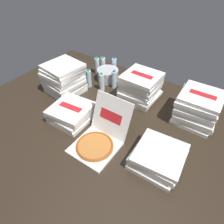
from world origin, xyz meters
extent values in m
cube|color=#2D2319|center=(0.00, 0.00, -0.01)|extent=(3.20, 2.40, 0.02)
cube|color=white|center=(0.10, -0.29, 0.01)|extent=(0.40, 0.40, 0.02)
cylinder|color=#B77033|center=(0.10, -0.29, 0.03)|extent=(0.36, 0.36, 0.02)
torus|color=#9C501E|center=(0.10, -0.29, 0.04)|extent=(0.35, 0.35, 0.02)
cube|color=white|center=(0.10, -0.02, 0.21)|extent=(0.40, 0.16, 0.38)
cube|color=red|center=(0.10, -0.03, 0.21)|extent=(0.24, 0.04, 0.09)
cube|color=white|center=(-0.79, 0.23, 0.02)|extent=(0.45, 0.45, 0.04)
cube|color=white|center=(-0.78, 0.24, 0.06)|extent=(0.43, 0.43, 0.04)
cube|color=white|center=(-0.79, 0.23, 0.11)|extent=(0.44, 0.44, 0.04)
cube|color=white|center=(-0.78, 0.22, 0.15)|extent=(0.44, 0.44, 0.04)
cube|color=red|center=(-0.78, 0.22, 0.17)|extent=(0.27, 0.10, 0.00)
cube|color=white|center=(-0.79, 0.23, 0.19)|extent=(0.45, 0.45, 0.04)
cube|color=white|center=(-0.79, 0.22, 0.23)|extent=(0.42, 0.42, 0.04)
cube|color=red|center=(-0.79, 0.22, 0.25)|extent=(0.26, 0.09, 0.00)
cube|color=white|center=(-0.79, 0.22, 0.27)|extent=(0.41, 0.41, 0.04)
cube|color=red|center=(-0.79, 0.22, 0.30)|extent=(0.26, 0.08, 0.00)
cube|color=white|center=(-0.78, 0.23, 0.32)|extent=(0.43, 0.43, 0.04)
cube|color=red|center=(-0.78, 0.23, 0.34)|extent=(0.26, 0.09, 0.00)
cube|color=white|center=(-0.78, 0.24, 0.36)|extent=(0.45, 0.45, 0.04)
cube|color=white|center=(0.75, 0.63, 0.02)|extent=(0.40, 0.40, 0.04)
cube|color=red|center=(0.75, 0.63, 0.04)|extent=(0.26, 0.07, 0.00)
cube|color=white|center=(0.76, 0.64, 0.06)|extent=(0.44, 0.44, 0.04)
cube|color=white|center=(0.76, 0.63, 0.11)|extent=(0.42, 0.42, 0.04)
cube|color=red|center=(0.76, 0.63, 0.13)|extent=(0.26, 0.09, 0.00)
cube|color=white|center=(0.74, 0.64, 0.15)|extent=(0.43, 0.43, 0.04)
cube|color=white|center=(0.74, 0.63, 0.19)|extent=(0.44, 0.44, 0.04)
cube|color=red|center=(0.74, 0.63, 0.21)|extent=(0.27, 0.10, 0.00)
cube|color=white|center=(0.75, 0.64, 0.23)|extent=(0.44, 0.44, 0.04)
cube|color=red|center=(0.75, 0.64, 0.25)|extent=(0.27, 0.10, 0.00)
cube|color=white|center=(0.74, 0.63, 0.27)|extent=(0.43, 0.43, 0.04)
cube|color=red|center=(0.74, 0.63, 0.30)|extent=(0.26, 0.09, 0.00)
cube|color=white|center=(0.75, 0.64, 0.32)|extent=(0.41, 0.41, 0.04)
cube|color=red|center=(0.75, 0.64, 0.34)|extent=(0.26, 0.08, 0.00)
cube|color=white|center=(0.06, 0.64, 0.02)|extent=(0.41, 0.41, 0.04)
cube|color=white|center=(0.08, 0.64, 0.06)|extent=(0.41, 0.41, 0.04)
cube|color=red|center=(0.08, 0.64, 0.09)|extent=(0.26, 0.08, 0.00)
cube|color=white|center=(0.06, 0.63, 0.11)|extent=(0.42, 0.42, 0.04)
cube|color=white|center=(0.06, 0.64, 0.15)|extent=(0.40, 0.40, 0.04)
cube|color=red|center=(0.06, 0.64, 0.17)|extent=(0.26, 0.07, 0.00)
cube|color=white|center=(0.07, 0.65, 0.19)|extent=(0.40, 0.40, 0.04)
cube|color=white|center=(0.07, 0.64, 0.23)|extent=(0.41, 0.41, 0.04)
cube|color=white|center=(0.08, 0.64, 0.27)|extent=(0.41, 0.41, 0.04)
cube|color=white|center=(0.08, 0.63, 0.32)|extent=(0.41, 0.41, 0.04)
cube|color=red|center=(0.08, 0.63, 0.34)|extent=(0.26, 0.08, 0.00)
cube|color=white|center=(-0.36, -0.11, 0.02)|extent=(0.41, 0.41, 0.04)
cube|color=white|center=(-0.37, -0.11, 0.06)|extent=(0.40, 0.40, 0.04)
cube|color=red|center=(-0.37, -0.11, 0.09)|extent=(0.26, 0.07, 0.00)
cube|color=white|center=(-0.36, -0.10, 0.11)|extent=(0.43, 0.43, 0.04)
cube|color=red|center=(-0.36, -0.10, 0.13)|extent=(0.26, 0.09, 0.00)
cube|color=white|center=(-0.36, -0.11, 0.15)|extent=(0.44, 0.44, 0.04)
cube|color=red|center=(-0.36, -0.11, 0.17)|extent=(0.27, 0.10, 0.00)
cube|color=white|center=(0.65, -0.11, 0.02)|extent=(0.41, 0.41, 0.04)
cube|color=red|center=(0.65, -0.11, 0.04)|extent=(0.26, 0.08, 0.00)
cube|color=white|center=(0.67, -0.10, 0.06)|extent=(0.42, 0.42, 0.04)
cube|color=white|center=(0.65, -0.11, 0.11)|extent=(0.42, 0.42, 0.04)
cube|color=white|center=(0.67, -0.11, 0.15)|extent=(0.43, 0.43, 0.04)
cylinder|color=#B7BABF|center=(-0.50, 0.76, 0.08)|extent=(0.29, 0.29, 0.16)
cylinder|color=white|center=(-0.42, 0.52, 0.12)|extent=(0.07, 0.07, 0.23)
cylinder|color=#239951|center=(-0.42, 0.52, 0.24)|extent=(0.04, 0.04, 0.02)
cylinder|color=silver|center=(-0.32, 0.66, 0.12)|extent=(0.07, 0.07, 0.23)
cylinder|color=blue|center=(-0.32, 0.66, 0.24)|extent=(0.04, 0.04, 0.02)
cylinder|color=silver|center=(-0.67, 0.88, 0.12)|extent=(0.07, 0.07, 0.23)
cylinder|color=#239951|center=(-0.67, 0.88, 0.24)|extent=(0.04, 0.04, 0.02)
cylinder|color=silver|center=(-0.61, 0.49, 0.12)|extent=(0.07, 0.07, 0.23)
cylinder|color=#239951|center=(-0.61, 0.49, 0.24)|extent=(0.04, 0.04, 0.02)
cylinder|color=white|center=(-0.52, 0.96, 0.12)|extent=(0.07, 0.07, 0.23)
cylinder|color=blue|center=(-0.52, 0.96, 0.24)|extent=(0.04, 0.04, 0.02)
cylinder|color=silver|center=(-0.73, 0.82, 0.12)|extent=(0.07, 0.07, 0.23)
cylinder|color=#239951|center=(-0.73, 0.82, 0.24)|extent=(0.04, 0.04, 0.02)
camera|label=1|loc=(0.91, -1.18, 1.52)|focal=31.98mm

